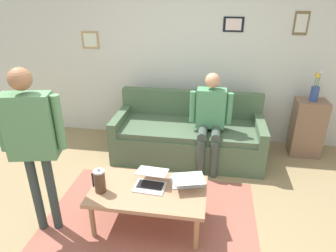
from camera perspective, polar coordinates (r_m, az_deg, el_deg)
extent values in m
plane|color=#937A54|center=(3.25, -1.27, -18.79)|extent=(7.68, 7.68, 0.00)
cube|color=#9B5647|center=(3.24, -3.94, -19.04)|extent=(2.21, 1.92, 0.01)
cube|color=silver|center=(4.63, 3.57, 13.60)|extent=(7.04, 0.10, 2.70)
cube|color=black|center=(4.49, 12.37, 18.38)|extent=(0.28, 0.02, 0.20)
cube|color=silver|center=(4.48, 12.37, 18.36)|extent=(0.22, 0.00, 0.15)
cube|color=tan|center=(4.91, -14.54, 15.56)|extent=(0.27, 0.02, 0.26)
cube|color=silver|center=(4.91, -14.58, 15.54)|extent=(0.21, 0.00, 0.20)
cube|color=brown|center=(4.62, 24.00, 17.43)|extent=(0.19, 0.02, 0.31)
cube|color=silver|center=(4.61, 24.03, 17.42)|extent=(0.15, 0.00, 0.24)
cube|color=#4B6346|center=(4.33, 3.76, -3.31)|extent=(2.07, 0.89, 0.42)
cube|color=#485E44|center=(4.20, 3.83, -0.42)|extent=(1.83, 0.81, 0.08)
cube|color=#4B6346|center=(4.49, 4.39, 3.90)|extent=(2.07, 0.14, 0.46)
cube|color=#4B6346|center=(4.23, 17.12, -0.44)|extent=(0.12, 0.89, 0.20)
cube|color=#4B6346|center=(4.37, -8.91, 1.26)|extent=(0.12, 0.89, 0.20)
cube|color=#AB7A59|center=(3.05, -3.74, -12.27)|extent=(1.14, 0.66, 0.04)
cylinder|color=#B37D53|center=(2.94, 5.39, -19.57)|extent=(0.05, 0.05, 0.39)
cylinder|color=#A27150|center=(3.13, -14.16, -17.05)|extent=(0.05, 0.05, 0.39)
cylinder|color=tan|center=(3.33, 6.07, -13.31)|extent=(0.05, 0.05, 0.39)
cylinder|color=tan|center=(3.50, -10.90, -11.54)|extent=(0.05, 0.05, 0.39)
cube|color=silver|center=(3.06, -3.49, -11.46)|extent=(0.32, 0.25, 0.01)
cube|color=black|center=(3.07, -3.40, -11.15)|extent=(0.27, 0.16, 0.00)
cube|color=silver|center=(3.08, -3.03, -8.65)|extent=(0.32, 0.24, 0.04)
cube|color=silver|center=(3.07, -3.04, -8.68)|extent=(0.29, 0.22, 0.03)
cube|color=silver|center=(3.13, 3.49, -10.56)|extent=(0.36, 0.30, 0.01)
cube|color=black|center=(3.11, 3.55, -10.64)|extent=(0.29, 0.20, 0.00)
cube|color=silver|center=(2.99, 3.91, -9.96)|extent=(0.36, 0.29, 0.02)
cube|color=white|center=(2.99, 3.89, -9.93)|extent=(0.32, 0.26, 0.01)
cylinder|color=#4C3323|center=(3.02, -12.84, -10.30)|extent=(0.11, 0.11, 0.22)
cylinder|color=#B7B7BC|center=(2.96, -13.06, -8.42)|extent=(0.11, 0.11, 0.02)
sphere|color=#B2B2B7|center=(2.94, -13.10, -8.04)|extent=(0.03, 0.03, 0.03)
cube|color=black|center=(3.04, -14.11, -9.95)|extent=(0.01, 0.01, 0.15)
cube|color=#805E48|center=(4.74, 24.95, -0.33)|extent=(0.42, 0.32, 0.83)
cylinder|color=#32498B|center=(4.57, 26.10, 5.53)|extent=(0.11, 0.11, 0.20)
cylinder|color=#3D7038|center=(4.50, 26.48, 7.55)|extent=(0.02, 0.01, 0.15)
sphere|color=yellow|center=(4.48, 26.66, 8.44)|extent=(0.05, 0.05, 0.05)
cylinder|color=#3D7038|center=(4.53, 26.77, 7.59)|extent=(0.01, 0.02, 0.15)
sphere|color=silver|center=(4.51, 27.05, 8.49)|extent=(0.04, 0.04, 0.04)
cylinder|color=#3D7038|center=(4.53, 26.28, 7.78)|extent=(0.02, 0.02, 0.16)
sphere|color=gold|center=(4.51, 26.39, 8.79)|extent=(0.05, 0.05, 0.05)
cylinder|color=#3D7038|center=(4.50, 26.80, 7.87)|extent=(0.02, 0.01, 0.21)
sphere|color=silver|center=(4.47, 27.11, 9.10)|extent=(0.05, 0.05, 0.05)
cylinder|color=#313D3B|center=(3.25, -23.77, -11.74)|extent=(0.09, 0.09, 0.84)
cylinder|color=#313D3B|center=(3.20, -21.17, -11.86)|extent=(0.09, 0.09, 0.84)
cube|color=#568658|center=(2.88, -24.78, -0.08)|extent=(0.45, 0.27, 0.60)
cylinder|color=#568658|center=(2.97, -29.39, 0.33)|extent=(0.10, 0.10, 0.51)
cylinder|color=#568658|center=(2.78, -20.08, 0.60)|extent=(0.10, 0.10, 0.51)
sphere|color=#9D6645|center=(2.74, -26.36, 8.02)|extent=(0.19, 0.19, 0.19)
cylinder|color=#3A473D|center=(3.89, 8.77, -6.32)|extent=(0.10, 0.10, 0.50)
cylinder|color=#3A473D|center=(3.90, 6.26, -6.16)|extent=(0.10, 0.10, 0.50)
cylinder|color=#3A473D|center=(3.91, 9.10, -1.20)|extent=(0.12, 0.40, 0.12)
cylinder|color=#3A473D|center=(3.91, 6.62, -1.04)|extent=(0.12, 0.40, 0.12)
cube|color=#4C8E61|center=(3.97, 8.16, 3.38)|extent=(0.37, 0.20, 0.52)
cylinder|color=#4C8E61|center=(3.92, 11.63, 3.23)|extent=(0.08, 0.08, 0.42)
cylinder|color=#4C8E61|center=(3.93, 4.70, 3.69)|extent=(0.08, 0.08, 0.42)
sphere|color=tan|center=(3.85, 8.50, 8.57)|extent=(0.19, 0.19, 0.19)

